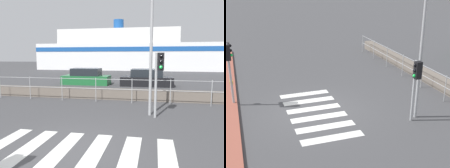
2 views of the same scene
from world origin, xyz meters
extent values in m
plane|color=#424244|center=(0.00, 0.00, 0.00)|extent=(160.00, 160.00, 0.00)
cube|color=silver|center=(-2.05, 0.00, 0.00)|extent=(0.45, 2.40, 0.01)
cube|color=silver|center=(-1.15, 0.00, 0.00)|extent=(0.45, 2.40, 0.01)
cube|color=silver|center=(-0.25, 0.00, 0.00)|extent=(0.45, 2.40, 0.01)
cube|color=silver|center=(0.65, 0.00, 0.00)|extent=(0.45, 2.40, 0.01)
cube|color=silver|center=(1.55, 0.00, 0.00)|extent=(0.45, 2.40, 0.01)
cube|color=silver|center=(2.45, 0.00, 0.00)|extent=(0.45, 2.40, 0.01)
cube|color=#6B6056|center=(0.00, 6.85, 0.29)|extent=(19.29, 0.55, 0.58)
cylinder|color=#9EA0A3|center=(0.00, 5.97, 1.22)|extent=(17.36, 0.03, 0.03)
cylinder|color=#9EA0A3|center=(0.00, 5.97, 0.71)|extent=(17.36, 0.03, 0.03)
cylinder|color=#9EA0A3|center=(-6.75, 5.97, 0.64)|extent=(0.04, 0.04, 1.29)
cylinder|color=#9EA0A3|center=(-4.82, 5.97, 0.64)|extent=(0.04, 0.04, 1.29)
cylinder|color=#9EA0A3|center=(-2.89, 5.97, 0.64)|extent=(0.04, 0.04, 1.29)
cylinder|color=#9EA0A3|center=(-0.96, 5.97, 0.64)|extent=(0.04, 0.04, 1.29)
cylinder|color=#9EA0A3|center=(0.96, 5.97, 0.64)|extent=(0.04, 0.04, 1.29)
cylinder|color=#9EA0A3|center=(2.89, 5.97, 0.64)|extent=(0.04, 0.04, 1.29)
cylinder|color=#9EA0A3|center=(4.82, 5.97, 0.64)|extent=(0.04, 0.04, 1.29)
cylinder|color=#9EA0A3|center=(2.15, 3.48, 1.28)|extent=(0.10, 0.10, 2.56)
cube|color=black|center=(2.32, 3.48, 2.22)|extent=(0.24, 0.24, 0.68)
sphere|color=black|center=(2.32, 3.34, 2.43)|extent=(0.13, 0.13, 0.13)
sphere|color=black|center=(2.32, 3.34, 2.22)|extent=(0.13, 0.13, 0.13)
sphere|color=#19D84C|center=(2.32, 3.34, 2.01)|extent=(0.13, 0.13, 0.13)
cylinder|color=#9EA0A3|center=(1.93, 3.82, 2.92)|extent=(0.12, 0.12, 5.85)
cube|color=white|center=(0.00, 34.48, 2.28)|extent=(37.27, 7.74, 4.56)
cube|color=white|center=(-4.47, 34.48, 5.81)|extent=(20.87, 6.19, 2.51)
cube|color=#194C99|center=(0.00, 30.59, 3.56)|extent=(37.27, 0.08, 0.73)
cylinder|color=#194C99|center=(-4.47, 34.48, 7.97)|extent=(1.80, 1.80, 1.80)
cube|color=#1E6633|center=(-3.71, 12.89, 0.38)|extent=(4.05, 1.72, 0.76)
cube|color=#1E2328|center=(-3.71, 12.89, 1.07)|extent=(2.43, 1.52, 0.62)
cube|color=black|center=(1.47, 12.89, 0.38)|extent=(4.20, 1.85, 0.75)
cube|color=#1E2328|center=(1.47, 12.89, 1.06)|extent=(2.52, 1.63, 0.62)
camera|label=1|loc=(2.10, -5.14, 2.44)|focal=35.00mm
camera|label=2|loc=(12.02, -3.10, 5.90)|focal=50.00mm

